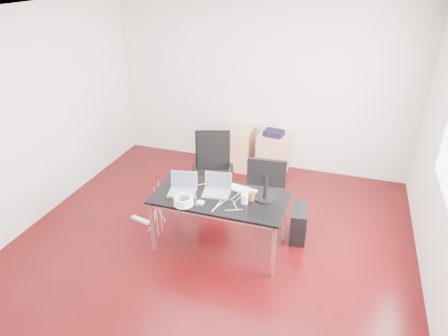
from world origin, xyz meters
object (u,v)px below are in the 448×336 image
(filing_cabinet_left, at_px, (237,148))
(filing_cabinet_right, at_px, (273,153))
(desk, at_px, (220,200))
(office_chair, at_px, (213,167))
(pc_tower, at_px, (298,223))

(filing_cabinet_left, bearing_deg, filing_cabinet_right, 0.00)
(desk, xyz_separation_m, filing_cabinet_left, (-0.42, 2.17, -0.33))
(office_chair, distance_m, filing_cabinet_right, 1.43)
(filing_cabinet_right, bearing_deg, pc_tower, -67.79)
(desk, distance_m, filing_cabinet_left, 2.24)
(filing_cabinet_left, relative_size, filing_cabinet_right, 1.00)
(office_chair, relative_size, pc_tower, 2.40)
(office_chair, relative_size, filing_cabinet_left, 1.54)
(filing_cabinet_left, distance_m, filing_cabinet_right, 0.64)
(desk, bearing_deg, office_chair, 114.33)
(office_chair, bearing_deg, desk, -84.31)
(office_chair, distance_m, filing_cabinet_left, 1.28)
(office_chair, distance_m, pc_tower, 1.45)
(office_chair, xyz_separation_m, filing_cabinet_left, (-0.01, 1.26, -0.26))
(desk, height_order, filing_cabinet_right, desk)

